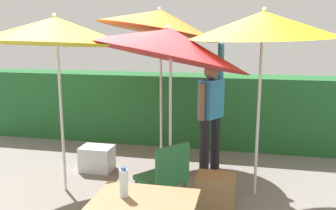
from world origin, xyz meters
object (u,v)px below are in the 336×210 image
object	(u,v)px
umbrella_orange	(160,21)
person_vendor	(211,110)
umbrella_rainbow	(56,31)
chair_plastic	(165,176)
crate_cardboard	(215,190)
umbrella_navy	(263,25)
cooler_box	(97,158)
bottle_water	(124,183)
umbrella_yellow	(169,43)

from	to	relation	value
umbrella_orange	person_vendor	size ratio (longest dim) A/B	1.38
umbrella_rainbow	chair_plastic	distance (m)	2.18
chair_plastic	umbrella_rainbow	bearing A→B (deg)	161.88
umbrella_rainbow	crate_cardboard	bearing A→B (deg)	0.01
umbrella_navy	crate_cardboard	size ratio (longest dim) A/B	5.02
umbrella_rainbow	cooler_box	size ratio (longest dim) A/B	4.89
umbrella_navy	crate_cardboard	world-z (taller)	umbrella_navy
umbrella_navy	chair_plastic	bearing A→B (deg)	-137.86
person_vendor	umbrella_orange	bearing A→B (deg)	164.04
crate_cardboard	cooler_box	bearing A→B (deg)	158.02
umbrella_navy	crate_cardboard	bearing A→B (deg)	-139.22
chair_plastic	bottle_water	distance (m)	1.15
umbrella_yellow	bottle_water	size ratio (longest dim) A/B	10.05
umbrella_yellow	cooler_box	xyz separation A→B (m)	(-1.19, 0.41, -1.72)
umbrella_rainbow	umbrella_yellow	world-z (taller)	umbrella_yellow
umbrella_navy	chair_plastic	distance (m)	2.09
umbrella_orange	cooler_box	bearing A→B (deg)	-145.77
umbrella_yellow	person_vendor	distance (m)	1.31
umbrella_orange	bottle_water	world-z (taller)	umbrella_orange
umbrella_orange	umbrella_yellow	distance (m)	1.09
umbrella_rainbow	person_vendor	world-z (taller)	umbrella_rainbow
cooler_box	crate_cardboard	xyz separation A→B (m)	(1.83, -0.74, 0.00)
umbrella_yellow	umbrella_navy	bearing A→B (deg)	4.30
umbrella_orange	cooler_box	xyz separation A→B (m)	(-0.84, -0.57, -2.02)
umbrella_navy	person_vendor	distance (m)	1.51
chair_plastic	crate_cardboard	size ratio (longest dim) A/B	1.92
chair_plastic	bottle_water	world-z (taller)	bottle_water
umbrella_orange	chair_plastic	bearing A→B (deg)	-74.92
umbrella_yellow	cooler_box	world-z (taller)	umbrella_yellow
umbrella_orange	chair_plastic	distance (m)	2.51
umbrella_orange	bottle_water	bearing A→B (deg)	-82.06
person_vendor	bottle_water	bearing A→B (deg)	-98.80
umbrella_navy	cooler_box	distance (m)	3.03
umbrella_navy	crate_cardboard	distance (m)	2.04
umbrella_yellow	crate_cardboard	xyz separation A→B (m)	(0.64, -0.32, -1.72)
umbrella_orange	cooler_box	distance (m)	2.26
cooler_box	bottle_water	bearing A→B (deg)	-61.64
bottle_water	umbrella_navy	bearing A→B (deg)	61.66
umbrella_navy	chair_plastic	size ratio (longest dim) A/B	2.61
umbrella_rainbow	person_vendor	distance (m)	2.37
person_vendor	bottle_water	xyz separation A→B (m)	(-0.41, -2.64, -0.04)
cooler_box	umbrella_navy	bearing A→B (deg)	-8.15
chair_plastic	cooler_box	size ratio (longest dim) A/B	1.90
umbrella_yellow	cooler_box	bearing A→B (deg)	160.87
umbrella_navy	umbrella_orange	bearing A→B (deg)	148.34
umbrella_navy	crate_cardboard	xyz separation A→B (m)	(-0.47, -0.41, -1.94)
chair_plastic	crate_cardboard	bearing A→B (deg)	43.37
umbrella_rainbow	umbrella_navy	xyz separation A→B (m)	(2.44, 0.41, 0.07)
umbrella_rainbow	bottle_water	size ratio (longest dim) A/B	9.56
umbrella_rainbow	cooler_box	world-z (taller)	umbrella_rainbow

